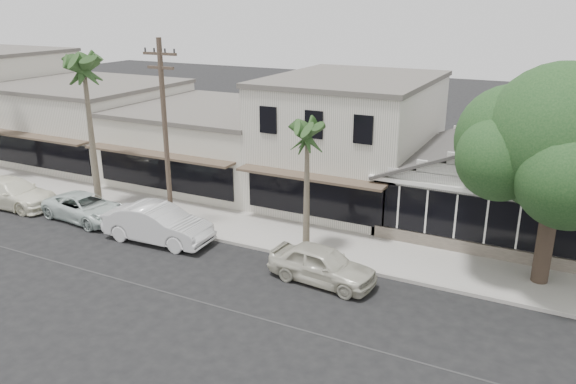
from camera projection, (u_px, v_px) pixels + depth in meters
The scene contains 14 objects.
ground at pixel (289, 326), 19.03m from camera, with size 140.00×140.00×0.00m, color black.
sidewalk_north at pixel (207, 220), 28.13m from camera, with size 90.00×3.50×0.15m, color #9E9991.
corner_shop at pixel (501, 176), 26.59m from camera, with size 10.40×8.60×5.10m.
row_building_near at pixel (351, 141), 30.68m from camera, with size 8.00×10.00×6.50m, color silver.
row_building_midnear at pixel (215, 144), 34.90m from camera, with size 10.00×10.00×4.20m, color beige.
row_building_midfar at pixel (89, 122), 39.27m from camera, with size 11.00×10.00×5.00m, color silver.
utility_pole at pixel (165, 132), 25.74m from camera, with size 1.80×0.24×9.00m.
car_0 at pixel (322, 265), 21.87m from camera, with size 1.74×4.33×1.47m, color beige.
car_1 at pixel (158, 224), 25.58m from camera, with size 1.80×5.17×1.70m, color silver.
car_2 at pixel (86, 207), 28.20m from camera, with size 2.18×4.72×1.31m, color silver.
car_3 at pixel (13, 193), 30.06m from camera, with size 2.11×5.20×1.51m, color white.
shade_tree at pixel (559, 142), 20.33m from camera, with size 7.71×6.97×8.56m.
palm_east at pixel (307, 134), 22.93m from camera, with size 2.77×2.77×6.25m.
palm_mid at pixel (84, 69), 27.72m from camera, with size 3.24×3.24×8.53m.
Camera 1 is at (7.45, -14.80, 10.41)m, focal length 35.00 mm.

